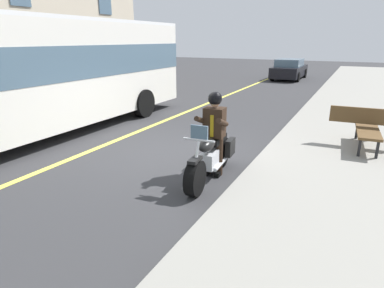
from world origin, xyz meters
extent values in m
plane|color=#333335|center=(0.00, 0.00, 0.00)|extent=(80.00, 80.00, 0.00)
cube|color=gray|center=(0.00, 4.50, 0.07)|extent=(60.00, 5.00, 0.15)
cube|color=#E5DB4C|center=(0.00, -2.00, 0.01)|extent=(60.00, 0.16, 0.01)
cylinder|color=black|center=(1.70, 1.46, 0.33)|extent=(0.67, 0.25, 0.66)
cylinder|color=black|center=(0.15, 1.33, 0.33)|extent=(0.67, 0.25, 0.66)
cube|color=silver|center=(0.90, 1.39, 0.42)|extent=(0.58, 0.33, 0.32)
ellipsoid|color=black|center=(1.10, 1.41, 0.78)|extent=(0.58, 0.33, 0.24)
cube|color=black|center=(0.55, 1.36, 0.74)|extent=(0.72, 0.34, 0.12)
cube|color=black|center=(0.19, 1.55, 0.48)|extent=(0.41, 0.15, 0.36)
cube|color=black|center=(0.22, 1.12, 0.48)|extent=(0.41, 0.15, 0.36)
cylinder|color=silver|center=(1.68, 1.46, 0.60)|extent=(0.35, 0.08, 0.76)
cylinder|color=silver|center=(1.52, 1.44, 1.00)|extent=(0.09, 0.60, 0.04)
cube|color=black|center=(1.70, 1.46, 0.68)|extent=(0.37, 0.19, 0.06)
cylinder|color=silver|center=(0.59, 1.53, 0.26)|extent=(0.90, 0.15, 0.08)
cube|color=slate|center=(1.50, 1.44, 1.12)|extent=(0.07, 0.32, 0.28)
cylinder|color=black|center=(0.64, 1.49, 0.42)|extent=(0.14, 0.14, 0.84)
cube|color=black|center=(0.70, 1.50, 0.05)|extent=(0.27, 0.13, 0.10)
cylinder|color=black|center=(0.66, 1.25, 0.42)|extent=(0.14, 0.14, 0.84)
cube|color=black|center=(0.72, 1.26, 0.05)|extent=(0.27, 0.13, 0.10)
cube|color=black|center=(0.65, 1.37, 1.12)|extent=(0.35, 0.42, 0.60)
cube|color=#B28C14|center=(0.81, 1.39, 1.08)|extent=(0.03, 0.07, 0.44)
cylinder|color=black|center=(0.81, 1.61, 1.18)|extent=(0.56, 0.14, 0.28)
cylinder|color=black|center=(0.85, 1.17, 1.18)|extent=(0.56, 0.14, 0.28)
sphere|color=tan|center=(0.65, 1.37, 1.55)|extent=(0.22, 0.22, 0.22)
sphere|color=black|center=(0.65, 1.37, 1.60)|extent=(0.28, 0.28, 0.28)
cube|color=white|center=(0.14, -4.20, 1.77)|extent=(11.00, 2.50, 2.85)
cube|color=slate|center=(0.14, -4.20, 2.10)|extent=(11.04, 2.52, 0.90)
cube|color=white|center=(0.14, -4.20, 3.25)|extent=(11.00, 2.50, 0.10)
cylinder|color=black|center=(-3.06, -3.00, 0.50)|extent=(1.00, 0.30, 1.00)
cylinder|color=black|center=(-3.06, -5.40, 0.50)|extent=(1.00, 0.30, 1.00)
cube|color=black|center=(-17.56, -0.67, 0.55)|extent=(4.60, 1.80, 0.70)
cube|color=slate|center=(-17.36, -0.67, 1.10)|extent=(2.40, 1.60, 0.60)
cylinder|color=black|center=(-19.01, -1.52, 0.32)|extent=(0.64, 0.22, 0.64)
cylinder|color=black|center=(-19.01, 0.18, 0.32)|extent=(0.64, 0.22, 0.64)
cylinder|color=black|center=(-16.11, -1.52, 0.32)|extent=(0.64, 0.22, 0.64)
cylinder|color=black|center=(-16.11, 0.18, 0.32)|extent=(0.64, 0.22, 0.64)
cube|color=brown|center=(-2.24, 4.20, 0.60)|extent=(1.83, 0.60, 0.06)
cube|color=brown|center=(-2.46, 4.19, 0.90)|extent=(0.16, 1.80, 0.40)
cube|color=black|center=(-1.50, 4.42, 0.36)|extent=(0.06, 0.06, 0.42)
cube|color=black|center=(-1.48, 4.06, 0.36)|extent=(0.06, 0.06, 0.42)
cube|color=black|center=(-3.00, 4.34, 0.36)|extent=(0.06, 0.06, 0.42)
cube|color=black|center=(-2.98, 3.98, 0.36)|extent=(0.06, 0.06, 0.42)
cube|color=slate|center=(-10.57, -10.97, 2.00)|extent=(1.10, 0.06, 1.60)
cube|color=slate|center=(-4.66, -10.97, 2.00)|extent=(1.10, 0.06, 1.60)
cube|color=slate|center=(-10.57, -10.97, 5.00)|extent=(1.10, 0.06, 1.60)
camera|label=1|loc=(6.49, 3.84, 2.71)|focal=30.34mm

